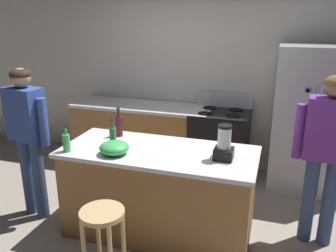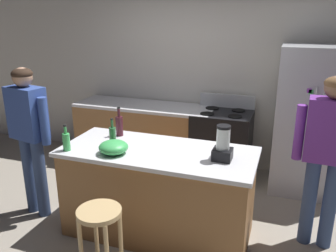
{
  "view_description": "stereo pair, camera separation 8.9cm",
  "coord_description": "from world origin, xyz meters",
  "px_view_note": "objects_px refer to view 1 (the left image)",
  "views": [
    {
      "loc": [
        1.04,
        -2.94,
        2.17
      ],
      "look_at": [
        0.0,
        0.3,
        1.06
      ],
      "focal_mm": 37.45,
      "sensor_mm": 36.0,
      "label": 1
    },
    {
      "loc": [
        1.13,
        -2.91,
        2.17
      ],
      "look_at": [
        0.0,
        0.3,
        1.06
      ],
      "focal_mm": 37.45,
      "sensor_mm": 36.0,
      "label": 2
    }
  ],
  "objects_px": {
    "bar_stool": "(103,228)",
    "bottle_soda": "(66,142)",
    "person_by_island_left": "(27,130)",
    "bottle_olive_oil": "(113,136)",
    "mixing_bowl": "(114,148)",
    "refrigerator": "(311,120)",
    "person_by_sink_right": "(327,146)",
    "stove_range": "(219,143)",
    "blender_appliance": "(224,145)",
    "bottle_wine": "(119,126)",
    "kitchen_island": "(159,192)"
  },
  "relations": [
    {
      "from": "stove_range",
      "to": "bottle_soda",
      "type": "xyz_separation_m",
      "value": [
        -1.16,
        -1.82,
        0.54
      ]
    },
    {
      "from": "stove_range",
      "to": "bottle_olive_oil",
      "type": "relative_size",
      "value": 3.95
    },
    {
      "from": "stove_range",
      "to": "bottle_soda",
      "type": "bearing_deg",
      "value": -122.43
    },
    {
      "from": "bar_stool",
      "to": "bottle_soda",
      "type": "xyz_separation_m",
      "value": [
        -0.62,
        0.51,
        0.48
      ]
    },
    {
      "from": "mixing_bowl",
      "to": "bottle_soda",
      "type": "bearing_deg",
      "value": -169.89
    },
    {
      "from": "refrigerator",
      "to": "bar_stool",
      "type": "relative_size",
      "value": 2.66
    },
    {
      "from": "bottle_soda",
      "to": "mixing_bowl",
      "type": "distance_m",
      "value": 0.47
    },
    {
      "from": "person_by_sink_right",
      "to": "bottle_olive_oil",
      "type": "xyz_separation_m",
      "value": [
        -1.98,
        -0.35,
        0.01
      ]
    },
    {
      "from": "person_by_island_left",
      "to": "bottle_olive_oil",
      "type": "relative_size",
      "value": 5.97
    },
    {
      "from": "refrigerator",
      "to": "bottle_olive_oil",
      "type": "distance_m",
      "value": 2.45
    },
    {
      "from": "person_by_island_left",
      "to": "mixing_bowl",
      "type": "distance_m",
      "value": 1.06
    },
    {
      "from": "refrigerator",
      "to": "bar_stool",
      "type": "distance_m",
      "value": 2.86
    },
    {
      "from": "person_by_sink_right",
      "to": "bottle_wine",
      "type": "distance_m",
      "value": 2.04
    },
    {
      "from": "bottle_soda",
      "to": "stove_range",
      "type": "bearing_deg",
      "value": 57.57
    },
    {
      "from": "refrigerator",
      "to": "bottle_wine",
      "type": "distance_m",
      "value": 2.35
    },
    {
      "from": "bar_stool",
      "to": "blender_appliance",
      "type": "xyz_separation_m",
      "value": [
        0.82,
        0.78,
        0.52
      ]
    },
    {
      "from": "bar_stool",
      "to": "bottle_soda",
      "type": "height_order",
      "value": "bottle_soda"
    },
    {
      "from": "kitchen_island",
      "to": "bar_stool",
      "type": "xyz_separation_m",
      "value": [
        -0.19,
        -0.8,
        0.07
      ]
    },
    {
      "from": "person_by_island_left",
      "to": "mixing_bowl",
      "type": "xyz_separation_m",
      "value": [
        1.06,
        -0.11,
        -0.03
      ]
    },
    {
      "from": "bar_stool",
      "to": "bottle_olive_oil",
      "type": "height_order",
      "value": "bottle_olive_oil"
    },
    {
      "from": "stove_range",
      "to": "bottle_wine",
      "type": "relative_size",
      "value": 3.45
    },
    {
      "from": "stove_range",
      "to": "mixing_bowl",
      "type": "xyz_separation_m",
      "value": [
        -0.7,
        -1.74,
        0.51
      ]
    },
    {
      "from": "refrigerator",
      "to": "bottle_soda",
      "type": "bearing_deg",
      "value": -141.67
    },
    {
      "from": "person_by_sink_right",
      "to": "stove_range",
      "type": "bearing_deg",
      "value": 134.37
    },
    {
      "from": "bottle_soda",
      "to": "bottle_olive_oil",
      "type": "xyz_separation_m",
      "value": [
        0.35,
        0.27,
        0.01
      ]
    },
    {
      "from": "person_by_island_left",
      "to": "bottle_soda",
      "type": "xyz_separation_m",
      "value": [
        0.6,
        -0.2,
        0.0
      ]
    },
    {
      "from": "blender_appliance",
      "to": "mixing_bowl",
      "type": "xyz_separation_m",
      "value": [
        -0.99,
        -0.19,
        -0.07
      ]
    },
    {
      "from": "blender_appliance",
      "to": "bottle_wine",
      "type": "distance_m",
      "value": 1.19
    },
    {
      "from": "bottle_soda",
      "to": "mixing_bowl",
      "type": "bearing_deg",
      "value": 10.11
    },
    {
      "from": "stove_range",
      "to": "person_by_island_left",
      "type": "relative_size",
      "value": 0.66
    },
    {
      "from": "stove_range",
      "to": "bottle_soda",
      "type": "height_order",
      "value": "bottle_soda"
    },
    {
      "from": "blender_appliance",
      "to": "bottle_soda",
      "type": "height_order",
      "value": "blender_appliance"
    },
    {
      "from": "person_by_sink_right",
      "to": "refrigerator",
      "type": "bearing_deg",
      "value": 92.63
    },
    {
      "from": "mixing_bowl",
      "to": "refrigerator",
      "type": "bearing_deg",
      "value": 43.38
    },
    {
      "from": "refrigerator",
      "to": "bottle_olive_oil",
      "type": "xyz_separation_m",
      "value": [
        -1.92,
        -1.52,
        0.11
      ]
    },
    {
      "from": "blender_appliance",
      "to": "bottle_olive_oil",
      "type": "relative_size",
      "value": 1.16
    },
    {
      "from": "refrigerator",
      "to": "mixing_bowl",
      "type": "xyz_separation_m",
      "value": [
        -1.81,
        -1.71,
        0.07
      ]
    },
    {
      "from": "person_by_sink_right",
      "to": "mixing_bowl",
      "type": "distance_m",
      "value": 1.95
    },
    {
      "from": "person_by_sink_right",
      "to": "bottle_wine",
      "type": "height_order",
      "value": "person_by_sink_right"
    },
    {
      "from": "person_by_sink_right",
      "to": "bottle_soda",
      "type": "height_order",
      "value": "person_by_sink_right"
    },
    {
      "from": "person_by_sink_right",
      "to": "bottle_wine",
      "type": "relative_size",
      "value": 5.25
    },
    {
      "from": "person_by_island_left",
      "to": "bar_stool",
      "type": "relative_size",
      "value": 2.42
    },
    {
      "from": "blender_appliance",
      "to": "bottle_wine",
      "type": "xyz_separation_m",
      "value": [
        -1.16,
        0.27,
        -0.02
      ]
    },
    {
      "from": "stove_range",
      "to": "bottle_wine",
      "type": "distance_m",
      "value": 1.64
    },
    {
      "from": "blender_appliance",
      "to": "mixing_bowl",
      "type": "distance_m",
      "value": 1.01
    },
    {
      "from": "kitchen_island",
      "to": "person_by_sink_right",
      "type": "distance_m",
      "value": 1.64
    },
    {
      "from": "bottle_soda",
      "to": "bar_stool",
      "type": "bearing_deg",
      "value": -39.22
    },
    {
      "from": "person_by_island_left",
      "to": "bottle_olive_oil",
      "type": "height_order",
      "value": "person_by_island_left"
    },
    {
      "from": "person_by_island_left",
      "to": "mixing_bowl",
      "type": "bearing_deg",
      "value": -6.18
    },
    {
      "from": "refrigerator",
      "to": "bottle_wine",
      "type": "height_order",
      "value": "refrigerator"
    }
  ]
}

